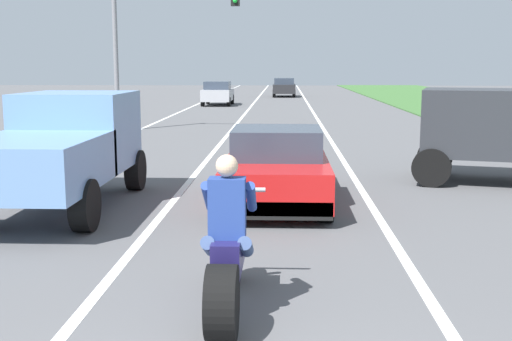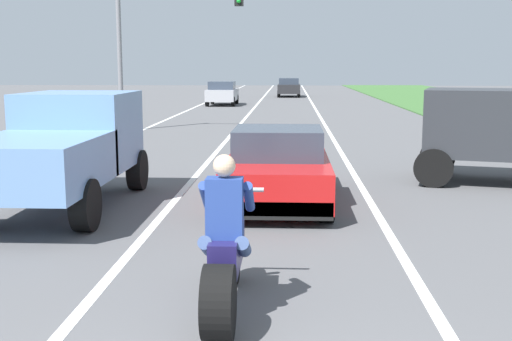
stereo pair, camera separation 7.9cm
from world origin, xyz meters
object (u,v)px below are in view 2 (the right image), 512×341
Objects in this scene: motorcycle_with_rider at (225,257)px; distant_car_far_ahead at (222,93)px; traffic_light_mast_near at (160,24)px; distant_car_further_ahead at (289,87)px; pickup_truck_left_lane_light_blue at (63,145)px; sports_car_red at (278,168)px.

distant_car_far_ahead is at bearing 95.97° from motorcycle_with_rider.
distant_car_further_ahead is (4.78, 28.17, -3.25)m from traffic_light_mast_near.
pickup_truck_left_lane_light_blue is 41.89m from distant_car_further_ahead.
pickup_truck_left_lane_light_blue is at bearing -89.32° from distant_car_far_ahead.
traffic_light_mast_near reaches higher than distant_car_far_ahead.
pickup_truck_left_lane_light_blue is 30.15m from distant_car_far_ahead.
traffic_light_mast_near reaches higher than pickup_truck_left_lane_light_blue.
distant_car_far_ahead and distant_car_further_ahead have the same top height.
pickup_truck_left_lane_light_blue is (-3.72, -0.69, 0.48)m from sports_car_red.
motorcycle_with_rider is 5.50m from sports_car_red.
distant_car_far_ahead is (-3.65, 34.94, 0.18)m from motorcycle_with_rider.
motorcycle_with_rider is 35.14m from distant_car_far_ahead.
traffic_light_mast_near is 1.50× the size of distant_car_further_ahead.
traffic_light_mast_near is 28.76m from distant_car_further_ahead.
pickup_truck_left_lane_light_blue reaches higher than distant_car_further_ahead.
traffic_light_mast_near is at bearing -92.01° from distant_car_far_ahead.
distant_car_far_ahead reaches higher than sports_car_red.
distant_car_further_ahead is (0.54, 46.51, 0.18)m from motorcycle_with_rider.
motorcycle_with_rider is 0.46× the size of pickup_truck_left_lane_light_blue.
sports_car_red is 0.72× the size of traffic_light_mast_near.
motorcycle_with_rider is 0.51× the size of sports_car_red.
motorcycle_with_rider is 0.55× the size of distant_car_far_ahead.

